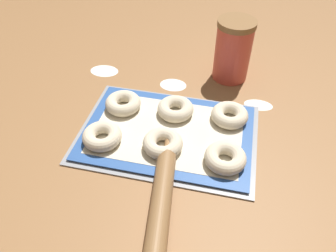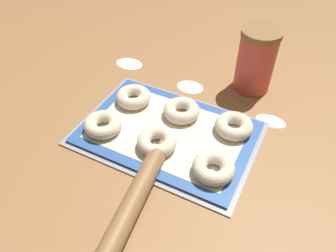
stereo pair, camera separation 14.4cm
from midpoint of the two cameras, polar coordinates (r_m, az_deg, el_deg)
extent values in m
plane|color=olive|center=(0.82, -5.67, -1.78)|extent=(2.80, 2.80, 0.00)
cube|color=#93969B|center=(0.81, -5.02, -1.61)|extent=(0.44, 0.31, 0.01)
cube|color=#2D569E|center=(0.81, -5.05, -1.35)|extent=(0.41, 0.28, 0.00)
cube|color=beige|center=(0.81, -5.05, -1.33)|extent=(0.36, 0.23, 0.00)
torus|color=beige|center=(0.80, -16.50, -2.16)|extent=(0.09, 0.09, 0.03)
torus|color=beige|center=(0.76, -6.32, -3.49)|extent=(0.09, 0.09, 0.03)
torus|color=beige|center=(0.73, 4.47, -6.06)|extent=(0.09, 0.09, 0.03)
torus|color=beige|center=(0.88, -12.50, 3.52)|extent=(0.09, 0.09, 0.03)
torus|color=beige|center=(0.84, -3.53, 2.61)|extent=(0.09, 0.09, 0.03)
torus|color=beige|center=(0.83, 5.91, 1.50)|extent=(0.09, 0.09, 0.03)
cylinder|color=#DB4C3D|center=(0.96, 7.01, 12.30)|extent=(0.10, 0.10, 0.16)
cylinder|color=olive|center=(0.92, 7.50, 17.07)|extent=(0.11, 0.11, 0.02)
cylinder|color=olive|center=(0.65, -8.09, -16.14)|extent=(0.08, 0.32, 0.04)
cylinder|color=olive|center=(0.76, -5.41, -4.20)|extent=(0.03, 0.05, 0.02)
ellipsoid|color=white|center=(0.91, 11.25, 3.31)|extent=(0.08, 0.05, 0.00)
ellipsoid|color=white|center=(1.06, -14.94, 9.04)|extent=(0.09, 0.06, 0.00)
ellipsoid|color=white|center=(0.97, -3.35, 6.90)|extent=(0.08, 0.06, 0.00)
camera|label=1|loc=(0.07, -95.16, -4.94)|focal=35.00mm
camera|label=2|loc=(0.07, 84.84, 4.94)|focal=35.00mm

